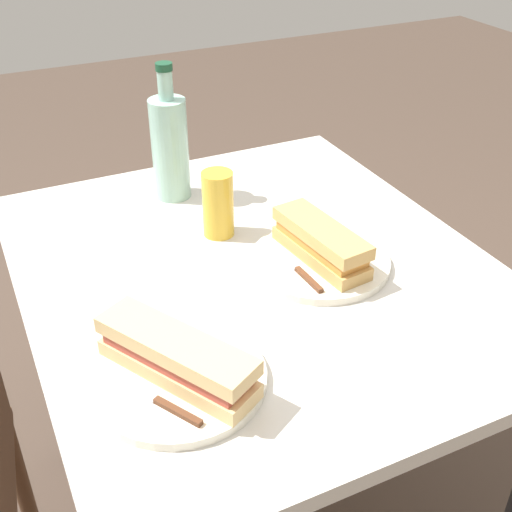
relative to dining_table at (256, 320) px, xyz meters
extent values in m
cube|color=beige|center=(0.00, 0.00, 0.12)|extent=(0.97, 0.83, 0.03)
cylinder|color=#262628|center=(0.43, -0.36, -0.27)|extent=(0.06, 0.06, 0.73)
cylinder|color=#262628|center=(0.43, 0.36, -0.27)|extent=(0.06, 0.06, 0.73)
cylinder|color=brown|center=(0.16, 0.50, -0.42)|extent=(0.04, 0.04, 0.42)
cylinder|color=silver|center=(-0.05, -0.11, 0.14)|extent=(0.26, 0.26, 0.01)
cube|color=tan|center=(-0.05, -0.11, 0.16)|extent=(0.22, 0.10, 0.02)
cube|color=#CC8438|center=(-0.05, -0.11, 0.18)|extent=(0.20, 0.09, 0.02)
cube|color=tan|center=(-0.05, -0.11, 0.20)|extent=(0.22, 0.10, 0.02)
cube|color=silver|center=(-0.02, -0.05, 0.15)|extent=(0.10, 0.02, 0.00)
cube|color=#59331E|center=(-0.11, -0.05, 0.15)|extent=(0.08, 0.01, 0.01)
cylinder|color=silver|center=(-0.23, 0.23, 0.14)|extent=(0.26, 0.26, 0.01)
cube|color=#DBB77A|center=(-0.23, 0.23, 0.16)|extent=(0.26, 0.18, 0.02)
cube|color=#B74C3D|center=(-0.23, 0.23, 0.18)|extent=(0.23, 0.17, 0.02)
cube|color=#DBB77A|center=(-0.23, 0.23, 0.20)|extent=(0.26, 0.18, 0.02)
cube|color=silver|center=(-0.22, 0.31, 0.15)|extent=(0.09, 0.06, 0.00)
cube|color=#59331E|center=(-0.30, 0.26, 0.15)|extent=(0.07, 0.05, 0.01)
cylinder|color=#99C6B7|center=(0.33, 0.05, 0.24)|extent=(0.08, 0.08, 0.22)
cylinder|color=#99C6B7|center=(0.33, 0.05, 0.38)|extent=(0.03, 0.03, 0.06)
cylinder|color=#19472D|center=(0.33, 0.05, 0.42)|extent=(0.03, 0.03, 0.02)
cylinder|color=gold|center=(0.14, 0.02, 0.20)|extent=(0.06, 0.06, 0.13)
camera|label=1|loc=(-0.92, 0.44, 0.81)|focal=46.21mm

